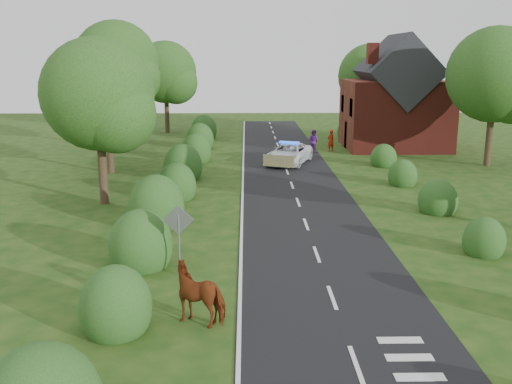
{
  "coord_description": "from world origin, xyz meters",
  "views": [
    {
      "loc": [
        -2.68,
        -16.6,
        7.4
      ],
      "look_at": [
        -2.24,
        8.95,
        1.3
      ],
      "focal_mm": 40.0,
      "sensor_mm": 36.0,
      "label": 1
    }
  ],
  "objects_px": {
    "road_sign": "(179,230)",
    "pedestrian_red": "(331,141)",
    "police_van": "(289,154)",
    "cow": "(201,297)",
    "pedestrian_purple": "(313,141)"
  },
  "relations": [
    {
      "from": "cow",
      "to": "pedestrian_red",
      "type": "relative_size",
      "value": 1.18
    },
    {
      "from": "road_sign",
      "to": "cow",
      "type": "height_order",
      "value": "road_sign"
    },
    {
      "from": "road_sign",
      "to": "cow",
      "type": "relative_size",
      "value": 1.26
    },
    {
      "from": "pedestrian_purple",
      "to": "police_van",
      "type": "bearing_deg",
      "value": 95.71
    },
    {
      "from": "pedestrian_red",
      "to": "police_van",
      "type": "bearing_deg",
      "value": 24.28
    },
    {
      "from": "cow",
      "to": "pedestrian_purple",
      "type": "xyz_separation_m",
      "value": [
        6.56,
        29.17,
        0.18
      ]
    },
    {
      "from": "road_sign",
      "to": "pedestrian_red",
      "type": "height_order",
      "value": "road_sign"
    },
    {
      "from": "pedestrian_red",
      "to": "pedestrian_purple",
      "type": "xyz_separation_m",
      "value": [
        -1.48,
        -0.66,
        0.05
      ]
    },
    {
      "from": "pedestrian_red",
      "to": "pedestrian_purple",
      "type": "distance_m",
      "value": 1.62
    },
    {
      "from": "cow",
      "to": "police_van",
      "type": "xyz_separation_m",
      "value": [
        4.31,
        24.41,
        0.0
      ]
    },
    {
      "from": "cow",
      "to": "pedestrian_purple",
      "type": "height_order",
      "value": "pedestrian_purple"
    },
    {
      "from": "cow",
      "to": "pedestrian_red",
      "type": "distance_m",
      "value": 30.9
    },
    {
      "from": "road_sign",
      "to": "police_van",
      "type": "height_order",
      "value": "road_sign"
    },
    {
      "from": "cow",
      "to": "pedestrian_red",
      "type": "xyz_separation_m",
      "value": [
        8.04,
        29.83,
        0.14
      ]
    },
    {
      "from": "road_sign",
      "to": "police_van",
      "type": "relative_size",
      "value": 0.45
    }
  ]
}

